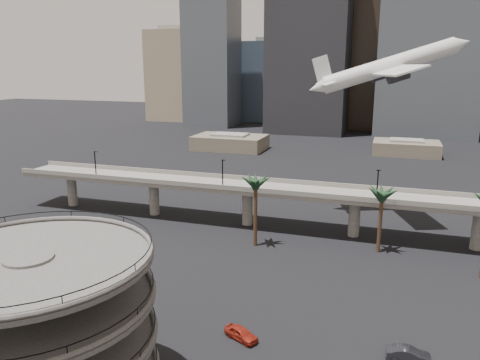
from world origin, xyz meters
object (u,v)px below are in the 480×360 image
(parking_ramp, at_px, (36,321))
(overpass, at_px, (299,195))
(car_a, at_px, (241,333))
(car_b, at_px, (408,355))
(airborne_jet, at_px, (388,67))

(parking_ramp, distance_m, overpass, 60.46)
(car_a, height_order, car_b, car_b)
(overpass, distance_m, car_a, 41.70)
(car_a, bearing_deg, car_b, -59.52)
(overpass, distance_m, car_b, 44.90)
(car_a, distance_m, car_b, 19.54)
(airborne_jet, bearing_deg, car_b, -104.49)
(airborne_jet, relative_size, car_a, 7.41)
(overpass, bearing_deg, car_a, -88.41)
(car_b, bearing_deg, overpass, 24.19)
(overpass, relative_size, car_b, 25.95)
(overpass, relative_size, airborne_jet, 3.81)
(parking_ramp, distance_m, car_a, 24.50)
(car_b, bearing_deg, car_a, 91.86)
(airborne_jet, bearing_deg, parking_ramp, -130.13)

